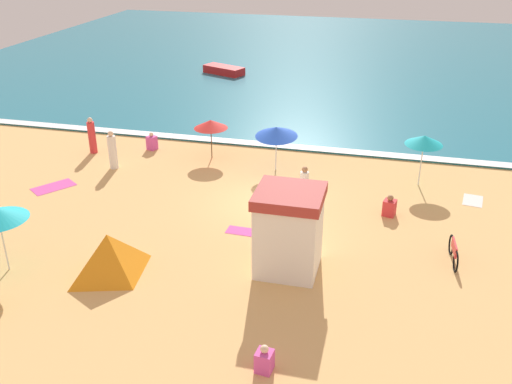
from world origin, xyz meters
The scene contains 19 objects.
ground_plane centered at (0.00, 0.00, 0.00)m, with size 60.00×60.00×0.00m, color #E5B26B.
ocean_water centered at (0.00, 28.00, 0.05)m, with size 60.00×44.00×0.10m, color teal.
wave_breaker_foam centered at (0.00, 6.30, 0.10)m, with size 57.00×0.70×0.01m, color white.
lifeguard_cabana centered at (1.76, -4.64, 1.45)m, with size 2.13×2.05×2.85m.
beach_umbrella_0 centered at (-3.70, 4.12, 1.71)m, with size 2.30×2.30×1.93m.
beach_umbrella_5 centered at (6.06, 3.24, 2.09)m, with size 1.59×1.61×2.33m.
beach_umbrella_6 centered at (-0.36, 3.39, 1.87)m, with size 2.00×2.03×2.18m.
beach_tent centered at (-3.80, -6.30, 0.73)m, with size 2.78×2.88×1.45m.
parked_bicycle centered at (7.10, -2.88, 0.38)m, with size 0.19×1.82×0.76m.
beachgoer_2 centered at (-7.74, 1.79, 0.85)m, with size 0.46×0.46×1.82m.
beachgoer_3 centered at (-9.64, 3.35, 0.86)m, with size 0.48×0.48×1.82m.
beachgoer_4 centered at (2.09, -9.45, 0.33)m, with size 0.47×0.47×0.80m.
beachgoer_5 centered at (4.90, 0.05, 0.36)m, with size 0.55×0.55×0.86m.
beachgoer_6 centered at (1.53, -0.14, 0.85)m, with size 0.41×0.41×1.80m.
beachgoer_7 centered at (-6.98, 4.46, 0.38)m, with size 0.54×0.54×0.90m.
beach_towel_0 centered at (-0.11, -2.60, 0.01)m, with size 1.69×0.67×0.01m.
beach_towel_1 centered at (-9.34, -0.79, 0.01)m, with size 1.79×1.98×0.01m.
beach_towel_3 centered at (8.24, 2.19, 0.01)m, with size 0.93×1.25×0.01m.
small_boat_0 centered at (-7.91, 20.10, 0.38)m, with size 3.35×2.32×0.57m.
Camera 1 is at (4.56, -20.36, 10.42)m, focal length 39.82 mm.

